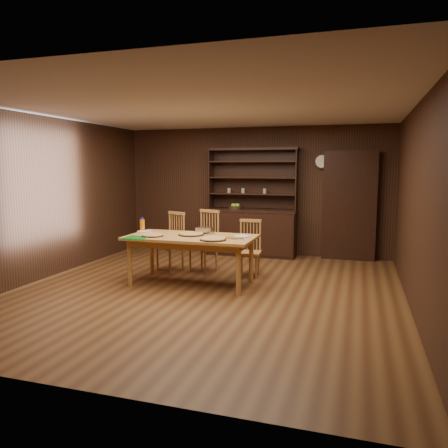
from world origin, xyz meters
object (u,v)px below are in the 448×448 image
(chair_right, at_px, (249,246))
(juice_bottle, at_px, (142,225))
(dining_table, at_px, (191,241))
(chair_center, at_px, (206,239))
(chair_left, at_px, (173,240))
(china_hutch, at_px, (252,226))

(chair_right, xyz_separation_m, juice_bottle, (-1.66, -0.59, 0.36))
(dining_table, relative_size, chair_center, 1.83)
(chair_left, bearing_deg, juice_bottle, -94.43)
(chair_left, bearing_deg, china_hutch, 83.35)
(china_hutch, relative_size, chair_right, 2.34)
(china_hutch, relative_size, chair_center, 2.05)
(dining_table, bearing_deg, juice_bottle, 166.34)
(juice_bottle, bearing_deg, dining_table, -13.66)
(china_hutch, height_order, dining_table, china_hutch)
(china_hutch, height_order, juice_bottle, china_hutch)
(dining_table, height_order, chair_left, chair_left)
(chair_left, xyz_separation_m, chair_right, (1.36, 0.04, -0.05))
(chair_right, distance_m, juice_bottle, 1.79)
(china_hutch, distance_m, chair_right, 1.69)
(chair_left, height_order, chair_right, chair_left)
(chair_left, relative_size, juice_bottle, 4.57)
(dining_table, distance_m, chair_center, 0.90)
(dining_table, bearing_deg, chair_center, 94.72)
(chair_center, bearing_deg, juice_bottle, -123.37)
(chair_center, distance_m, chair_right, 0.79)
(china_hutch, bearing_deg, chair_right, -77.41)
(china_hutch, relative_size, chair_left, 2.14)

